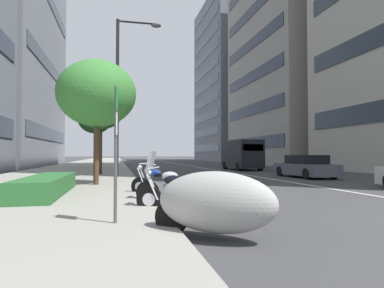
{
  "coord_description": "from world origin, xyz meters",
  "views": [
    {
      "loc": [
        -5.24,
        8.41,
        1.39
      ],
      "look_at": [
        12.49,
        4.41,
        1.94
      ],
      "focal_mm": 31.28,
      "sensor_mm": 36.0,
      "label": 1
    }
  ],
  "objects": [
    {
      "name": "street_tree_near_plaza_corner",
      "position": [
        16.28,
        9.4,
        4.11
      ],
      "size": [
        2.83,
        2.83,
        5.19
      ],
      "color": "#473323",
      "rests_on": "sidewalk_right_plaza"
    },
    {
      "name": "office_tower_near_left",
      "position": [
        60.86,
        -17.57,
        16.58
      ],
      "size": [
        20.47,
        16.48,
        33.17
      ],
      "color": "slate",
      "rests_on": "ground"
    },
    {
      "name": "motorcycle_nearest_camera",
      "position": [
        3.95,
        6.84,
        0.44
      ],
      "size": [
        0.89,
        2.16,
        1.48
      ],
      "rotation": [
        0.0,
        0.0,
        1.25
      ],
      "color": "black",
      "rests_on": "ground"
    },
    {
      "name": "street_tree_by_lamp_post",
      "position": [
        24.91,
        10.27,
        4.4
      ],
      "size": [
        2.9,
        2.9,
        5.5
      ],
      "color": "#473323",
      "rests_on": "sidewalk_right_plaza"
    },
    {
      "name": "motorcycle_by_sign_pole",
      "position": [
        2.6,
        6.97,
        0.43
      ],
      "size": [
        0.9,
        2.03,
        1.46
      ],
      "rotation": [
        0.0,
        0.0,
        1.23
      ],
      "color": "black",
      "rests_on": "ground"
    },
    {
      "name": "office_tower_mid_left",
      "position": [
        36.76,
        -19.39,
        18.21
      ],
      "size": [
        19.86,
        20.12,
        36.42
      ],
      "color": "gray",
      "rests_on": "ground"
    },
    {
      "name": "delivery_van_ahead",
      "position": [
        22.51,
        -2.34,
        1.38
      ],
      "size": [
        5.17,
        2.14,
        2.58
      ],
      "rotation": [
        0.0,
        0.0,
        0.0
      ],
      "color": "black",
      "rests_on": "ground"
    },
    {
      "name": "lane_centre_stripe",
      "position": [
        35.0,
        0.0,
        0.0
      ],
      "size": [
        110.0,
        0.16,
        0.01
      ],
      "primitive_type": "cube",
      "color": "silver",
      "rests_on": "ground"
    },
    {
      "name": "clipped_hedge_bed",
      "position": [
        5.84,
        10.51,
        0.43
      ],
      "size": [
        5.01,
        1.1,
        0.56
      ],
      "primitive_type": "cube",
      "color": "#28602D",
      "rests_on": "sidewalk_right_plaza"
    },
    {
      "name": "motorcycle_second_in_row",
      "position": [
        -0.01,
        6.86,
        0.6
      ],
      "size": [
        1.89,
        2.09,
        1.11
      ],
      "rotation": [
        0.0,
        0.0,
        0.9
      ],
      "color": "#9E9E99",
      "rests_on": "ground"
    },
    {
      "name": "street_tree_far_plaza",
      "position": [
        8.95,
        9.23,
        3.87
      ],
      "size": [
        3.21,
        3.21,
        5.1
      ],
      "color": "#473323",
      "rests_on": "sidewalk_right_plaza"
    },
    {
      "name": "car_following_behind",
      "position": [
        12.68,
        -2.56,
        0.62
      ],
      "size": [
        4.45,
        1.99,
        1.33
      ],
      "rotation": [
        0.0,
        0.0,
        0.03
      ],
      "color": "#4C515B",
      "rests_on": "ground"
    },
    {
      "name": "parking_sign_by_curb",
      "position": [
        0.96,
        8.42,
        1.7
      ],
      "size": [
        0.32,
        0.06,
        2.48
      ],
      "color": "#47494C",
      "rests_on": "sidewalk_right_plaza"
    },
    {
      "name": "street_lamp_with_banners",
      "position": [
        13.64,
        8.05,
        5.39
      ],
      "size": [
        1.26,
        2.53,
        8.77
      ],
      "color": "#232326",
      "rests_on": "sidewalk_right_plaza"
    },
    {
      "name": "motorcycle_mid_row",
      "position": [
        5.45,
        7.09,
        0.42
      ],
      "size": [
        1.39,
        1.73,
        1.1
      ],
      "rotation": [
        0.0,
        0.0,
        0.91
      ],
      "color": "black",
      "rests_on": "ground"
    },
    {
      "name": "sidewalk_right_plaza",
      "position": [
        30.0,
        11.41,
        0.07
      ],
      "size": [
        160.0,
        8.05,
        0.15
      ],
      "primitive_type": "cube",
      "color": "gray",
      "rests_on": "ground"
    }
  ]
}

